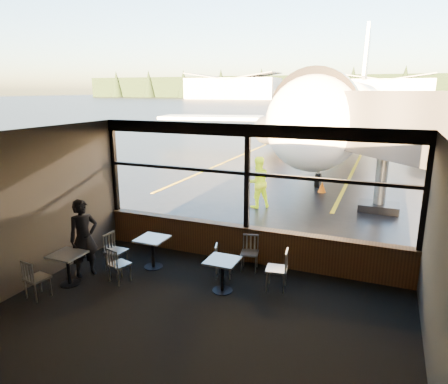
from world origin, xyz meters
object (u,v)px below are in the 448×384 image
Objects in this scene: ground_crew at (258,182)px; chair_mid_s at (119,264)px; cafe_table_near at (222,276)px; cafe_table_mid at (153,253)px; chair_near_n at (250,253)px; cone_wing at (281,146)px; airliner at (351,72)px; chair_mid_w at (116,252)px; cone_nose at (322,187)px; passenger at (84,238)px; chair_near_e at (277,269)px; jet_bridge at (402,153)px; chair_near_w at (224,261)px; cafe_table_left at (69,269)px; chair_left_s at (37,278)px.

chair_mid_s is at bearing 41.13° from ground_crew.
cafe_table_mid reaches higher than cafe_table_near.
cone_wing is (-4.39, 20.14, -0.15)m from chair_near_n.
chair_mid_w is (-3.08, -22.58, -5.03)m from airliner.
cone_nose is 0.85× the size of cone_wing.
airliner reaches higher than passenger.
chair_near_e reaches higher than chair_near_n.
cafe_table_near is at bearing -78.91° from cone_wing.
cone_wing is at bearing -164.38° from airliner.
chair_mid_s is 1.09m from passenger.
chair_near_n is 5.51m from ground_crew.
jet_bridge reaches higher than chair_near_w.
ground_crew is at bearing 169.61° from chair_mid_w.
airliner is at bearing 89.36° from cafe_table_near.
jet_bridge reaches higher than cafe_table_mid.
chair_mid_w is 1.62× the size of cone_wing.
chair_mid_s reaches higher than cafe_table_left.
cafe_table_left is 0.39× the size of ground_crew.
chair_near_e is 1.06× the size of chair_left_s.
jet_bridge reaches higher than cone_nose.
cafe_table_left is 1.32× the size of cone_wing.
chair_near_n is 0.98× the size of chair_left_s.
cafe_table_mid is at bearing 42.47° from ground_crew.
passenger is 0.97× the size of ground_crew.
cafe_table_left is at bearing -21.87° from chair_mid_w.
chair_left_s reaches higher than cone_nose.
cafe_table_near is (-3.55, -7.22, -1.86)m from jet_bridge.
cafe_table_mid is at bearing -23.03° from passenger.
chair_near_n is at bearing 32.69° from cafe_table_left.
chair_left_s is at bearing -159.12° from passenger.
chair_near_n is 0.94× the size of chair_mid_w.
passenger is at bearing -142.80° from cafe_table_mid.
jet_bridge reaches higher than cafe_table_left.
jet_bridge is at bearing 68.92° from chair_mid_s.
passenger is 7.29m from ground_crew.
chair_near_n is (-3.34, -5.98, -1.79)m from jet_bridge.
chair_near_w is at bearing -95.37° from cone_nose.
ground_crew reaches higher than cafe_table_near.
chair_near_w is 0.93× the size of chair_near_n.
chair_left_s is 23.12m from cone_wing.
cafe_table_near is at bearing 17.06° from cafe_table_left.
passenger reaches higher than cone_nose.
chair_mid_s is at bearing -60.10° from passenger.
cafe_table_mid is 6.12m from ground_crew.
jet_bridge is 11.53× the size of chair_left_s.
chair_near_w is at bearing 105.90° from chair_mid_w.
chair_near_n is 8.49m from cone_nose.
cone_nose is (3.44, 9.67, -0.22)m from chair_mid_w.
chair_near_w is at bearing 42.23° from chair_near_n.
cafe_table_near is 9.74m from cone_nose.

